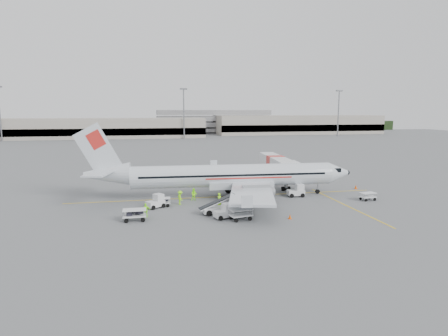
% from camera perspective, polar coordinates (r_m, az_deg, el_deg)
% --- Properties ---
extents(ground, '(360.00, 360.00, 0.00)m').
position_cam_1_polar(ground, '(53.34, 0.42, -4.35)').
color(ground, '#56595B').
extents(stripe_lead, '(44.00, 0.20, 0.01)m').
position_cam_1_polar(stripe_lead, '(53.33, 0.42, -4.35)').
color(stripe_lead, yellow).
rests_on(stripe_lead, ground).
extents(stripe_cross, '(0.20, 20.00, 0.01)m').
position_cam_1_polar(stripe_cross, '(50.87, 18.05, -5.41)').
color(stripe_cross, yellow).
rests_on(stripe_cross, ground).
extents(terminal_west, '(110.00, 22.00, 9.00)m').
position_cam_1_polar(terminal_west, '(183.41, -20.67, 5.69)').
color(terminal_west, gray).
rests_on(terminal_west, ground).
extents(terminal_east, '(90.00, 26.00, 10.00)m').
position_cam_1_polar(terminal_east, '(211.95, 11.08, 6.52)').
color(terminal_east, gray).
rests_on(terminal_east, ground).
extents(parking_garage, '(62.00, 24.00, 14.00)m').
position_cam_1_polar(parking_garage, '(213.94, -1.78, 7.23)').
color(parking_garage, slate).
rests_on(parking_garage, ground).
extents(treeline, '(300.00, 3.00, 6.00)m').
position_cam_1_polar(treeline, '(226.32, -8.71, 6.20)').
color(treeline, black).
rests_on(treeline, ground).
extents(mast_west, '(3.20, 1.20, 22.00)m').
position_cam_1_polar(mast_west, '(179.03, -30.99, 7.05)').
color(mast_west, slate).
rests_on(mast_west, ground).
extents(mast_center, '(3.20, 1.20, 22.00)m').
position_cam_1_polar(mast_center, '(169.62, -6.14, 8.19)').
color(mast_center, slate).
rests_on(mast_center, ground).
extents(mast_east, '(3.20, 1.20, 22.00)m').
position_cam_1_polar(mast_east, '(191.67, 17.02, 7.91)').
color(mast_east, slate).
rests_on(mast_east, ground).
extents(aircraft, '(38.79, 31.14, 10.30)m').
position_cam_1_polar(aircraft, '(52.47, 1.40, 1.14)').
color(aircraft, silver).
rests_on(aircraft, ground).
extents(jet_bridge, '(4.53, 17.76, 4.61)m').
position_cam_1_polar(jet_bridge, '(63.49, 7.81, -0.23)').
color(jet_bridge, silver).
rests_on(jet_bridge, ground).
extents(belt_loader, '(5.39, 2.57, 2.81)m').
position_cam_1_polar(belt_loader, '(44.28, -0.83, -5.18)').
color(belt_loader, silver).
rests_on(belt_loader, ground).
extents(tug_fore, '(2.41, 1.50, 1.79)m').
position_cam_1_polar(tug_fore, '(54.05, 10.90, -3.37)').
color(tug_fore, silver).
rests_on(tug_fore, ground).
extents(tug_mid, '(2.43, 1.80, 1.67)m').
position_cam_1_polar(tug_mid, '(42.39, -0.03, -6.59)').
color(tug_mid, silver).
rests_on(tug_mid, ground).
extents(tug_aft, '(2.54, 2.27, 1.71)m').
position_cam_1_polar(tug_aft, '(47.67, -10.43, -5.00)').
color(tug_aft, silver).
rests_on(tug_aft, ground).
extents(cart_loaded_a, '(2.22, 1.40, 1.12)m').
position_cam_1_polar(cart_loaded_a, '(48.37, -9.45, -5.14)').
color(cart_loaded_a, silver).
rests_on(cart_loaded_a, ground).
extents(cart_loaded_b, '(2.55, 1.53, 1.32)m').
position_cam_1_polar(cart_loaded_b, '(42.63, -13.46, -6.99)').
color(cart_loaded_b, silver).
rests_on(cart_loaded_b, ground).
extents(cart_empty_a, '(2.69, 1.95, 1.27)m').
position_cam_1_polar(cart_empty_a, '(41.84, 2.56, -7.09)').
color(cart_empty_a, silver).
rests_on(cart_empty_a, ground).
extents(cart_empty_b, '(2.20, 1.46, 1.07)m').
position_cam_1_polar(cart_empty_b, '(54.55, 21.07, -4.07)').
color(cart_empty_b, silver).
rests_on(cart_empty_b, ground).
extents(cone_nose, '(0.43, 0.43, 0.69)m').
position_cam_1_polar(cone_nose, '(61.87, 19.45, -2.72)').
color(cone_nose, '#E84C02').
rests_on(cone_nose, ground).
extents(cone_port, '(0.42, 0.42, 0.68)m').
position_cam_1_polar(cone_port, '(64.40, -2.17, -1.81)').
color(cone_port, '#E84C02').
rests_on(cone_port, ground).
extents(cone_stbd, '(0.36, 0.36, 0.58)m').
position_cam_1_polar(cone_stbd, '(42.99, 10.02, -7.27)').
color(cone_stbd, '#E84C02').
rests_on(cone_stbd, ground).
extents(crew_a, '(0.83, 0.81, 1.92)m').
position_cam_1_polar(crew_a, '(46.83, -0.68, -4.97)').
color(crew_a, '#89EE11').
rests_on(crew_a, ground).
extents(crew_b, '(0.95, 0.82, 1.67)m').
position_cam_1_polar(crew_b, '(50.95, -4.59, -4.03)').
color(crew_b, '#89EE11').
rests_on(crew_b, ground).
extents(crew_c, '(0.95, 1.31, 1.82)m').
position_cam_1_polar(crew_c, '(48.92, -6.70, -4.50)').
color(crew_c, '#89EE11').
rests_on(crew_c, ground).
extents(crew_d, '(1.04, 0.70, 1.64)m').
position_cam_1_polar(crew_d, '(43.73, -11.82, -6.33)').
color(crew_d, '#89EE11').
rests_on(crew_d, ground).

